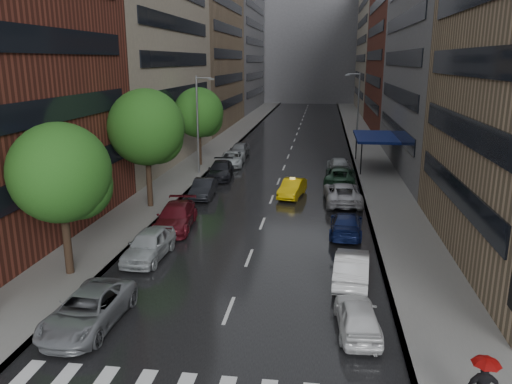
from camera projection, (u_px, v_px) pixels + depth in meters
ground at (208, 364)px, 17.79m from camera, size 220.00×220.00×0.00m
road at (294, 142)px, 65.69m from camera, size 14.00×140.00×0.01m
sidewalk_left at (227, 141)px, 66.83m from camera, size 4.00×140.00×0.15m
sidewalk_right at (363, 143)px, 64.51m from camera, size 4.00×140.00×0.15m
buildings_left at (196, 21)px, 71.95m from camera, size 8.00×108.00×38.00m
buildings_right at (411, 25)px, 66.33m from camera, size 8.05×109.10×36.00m
building_far at (311, 38)px, 126.74m from camera, size 40.00×14.00×32.00m
tree_near at (60, 173)px, 23.81m from camera, size 4.85×4.85×7.73m
tree_mid at (146, 127)px, 35.18m from camera, size 5.42×5.42×8.64m
tree_far at (199, 113)px, 49.78m from camera, size 4.98×4.98×7.94m
taxi at (292, 188)px, 39.50m from camera, size 2.23×4.46×1.40m
parked_cars_left at (200, 191)px, 38.28m from camera, size 2.67×42.13×1.60m
parked_cars_right at (343, 199)px, 36.28m from camera, size 2.94×34.44×1.58m
ped_red_umbrella at (484, 382)px, 14.71m from camera, size 1.10×0.82×2.01m
street_lamp_left at (198, 123)px, 46.28m from camera, size 1.74×0.22×9.00m
street_lamp_right at (357, 109)px, 58.65m from camera, size 1.74×0.22×9.00m
awning at (376, 137)px, 49.36m from camera, size 4.00×8.00×3.12m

